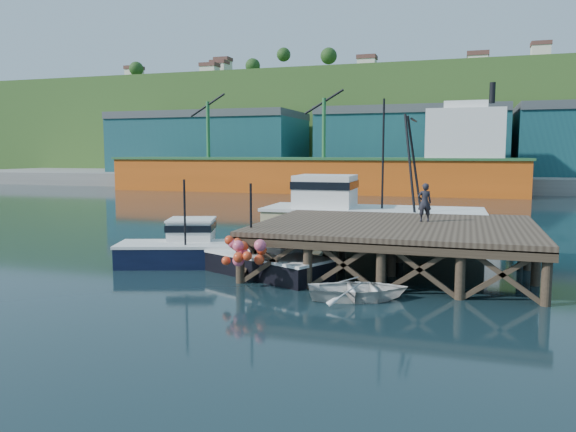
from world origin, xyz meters
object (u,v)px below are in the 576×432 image
at_px(boat_black, 266,257).
at_px(dockworker, 425,202).
at_px(trawler, 367,215).
at_px(dinghy, 358,289).
at_px(boat_navy, 189,247).

distance_m(boat_black, dockworker, 7.69).
relative_size(trawler, dinghy, 3.44).
bearing_deg(boat_navy, dinghy, -42.36).
relative_size(boat_black, trawler, 0.55).
xyz_separation_m(boat_black, dinghy, (4.65, -3.14, -0.36)).
relative_size(boat_black, dinghy, 1.89).
distance_m(boat_navy, boat_black, 4.29).
bearing_deg(trawler, dinghy, -83.35).
bearing_deg(dinghy, trawler, -10.82).
xyz_separation_m(boat_navy, boat_black, (4.21, -0.82, -0.09)).
bearing_deg(dinghy, dockworker, -34.03).
bearing_deg(dockworker, dinghy, 57.04).
height_order(boat_black, dinghy, boat_black).
bearing_deg(dinghy, boat_black, 36.86).
distance_m(dinghy, dockworker, 7.41).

